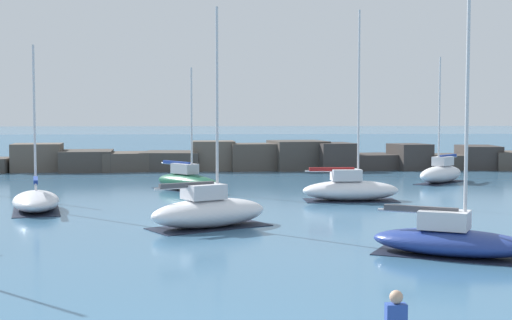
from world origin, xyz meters
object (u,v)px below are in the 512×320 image
Objects in this scene: sailboat_moored_7 at (187,181)px; sailboat_moored_8 at (441,173)px; sailboat_moored_4 at (36,200)px; sailboat_moored_5 at (209,211)px; sailboat_moored_0 at (451,239)px; sailboat_moored_3 at (350,189)px.

sailboat_moored_8 is (17.96, 4.32, 0.07)m from sailboat_moored_7.
sailboat_moored_4 is 0.88× the size of sailboat_moored_5.
sailboat_moored_4 reaches higher than sailboat_moored_7.
sailboat_moored_0 is 21.26m from sailboat_moored_4.
sailboat_moored_4 is 11.73m from sailboat_moored_7.
sailboat_moored_8 is (16.49, 19.33, -0.00)m from sailboat_moored_5.
sailboat_moored_0 is at bearing -107.26° from sailboat_moored_8.
sailboat_moored_3 is 1.37× the size of sailboat_moored_7.
sailboat_moored_5 is (8.77, -5.82, 0.19)m from sailboat_moored_4.
sailboat_moored_0 is 1.08× the size of sailboat_moored_5.
sailboat_moored_5 reaches higher than sailboat_moored_4.
sailboat_moored_3 is 11.10m from sailboat_moored_7.
sailboat_moored_0 reaches higher than sailboat_moored_8.
sailboat_moored_3 is 13.32m from sailboat_moored_8.
sailboat_moored_3 reaches higher than sailboat_moored_0.
sailboat_moored_3 is (-0.45, 15.87, 0.10)m from sailboat_moored_0.
sailboat_moored_7 is 18.47m from sailboat_moored_8.
sailboat_moored_0 is 27.31m from sailboat_moored_8.
sailboat_moored_0 is at bearing -65.62° from sailboat_moored_7.
sailboat_moored_4 is 1.07× the size of sailboat_moored_7.
sailboat_moored_7 is (-9.41, 5.89, -0.04)m from sailboat_moored_3.
sailboat_moored_4 is at bearing -168.82° from sailboat_moored_3.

